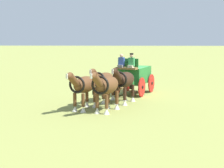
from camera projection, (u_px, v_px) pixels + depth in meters
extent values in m
plane|color=olive|center=(134.00, 94.00, 25.20)|extent=(220.00, 220.00, 0.00)
cube|color=#236B2D|center=(135.00, 75.00, 25.03)|extent=(3.01, 2.37, 1.10)
cube|color=brown|center=(126.00, 68.00, 23.52)|extent=(1.01, 1.50, 0.12)
cube|color=#236B2D|center=(124.00, 81.00, 23.26)|extent=(0.66, 1.24, 0.60)
cube|color=#236B2D|center=(128.00, 63.00, 23.75)|extent=(0.54, 1.32, 0.55)
cube|color=red|center=(134.00, 84.00, 25.12)|extent=(2.77, 1.17, 0.16)
cylinder|color=red|center=(142.00, 87.00, 23.82)|extent=(1.20, 0.52, 1.26)
cylinder|color=black|center=(142.00, 87.00, 23.82)|extent=(0.25, 0.24, 0.20)
cylinder|color=red|center=(117.00, 86.00, 24.49)|extent=(1.20, 0.52, 1.26)
cylinder|color=black|center=(117.00, 86.00, 24.49)|extent=(0.25, 0.24, 0.20)
cylinder|color=red|center=(151.00, 83.00, 25.75)|extent=(1.20, 0.52, 1.26)
cylinder|color=black|center=(151.00, 83.00, 25.75)|extent=(0.25, 0.24, 0.20)
cylinder|color=red|center=(128.00, 82.00, 26.42)|extent=(1.20, 0.52, 1.26)
cylinder|color=black|center=(128.00, 82.00, 26.42)|extent=(0.25, 0.24, 0.20)
cylinder|color=brown|center=(120.00, 89.00, 22.72)|extent=(2.47, 1.01, 0.10)
cube|color=#BCB293|center=(131.00, 66.00, 23.26)|extent=(0.49, 0.44, 0.16)
cube|color=#338C4C|center=(132.00, 62.00, 23.34)|extent=(0.35, 0.42, 0.55)
sphere|color=tan|center=(132.00, 56.00, 23.28)|extent=(0.22, 0.22, 0.22)
cylinder|color=black|center=(132.00, 54.00, 23.27)|extent=(0.24, 0.24, 0.08)
cube|color=slate|center=(121.00, 66.00, 23.52)|extent=(0.49, 0.44, 0.16)
cube|color=#334C99|center=(122.00, 62.00, 23.60)|extent=(0.35, 0.42, 0.55)
sphere|color=tan|center=(122.00, 56.00, 23.55)|extent=(0.22, 0.22, 0.22)
ellipsoid|color=#331E14|center=(125.00, 80.00, 21.55)|extent=(2.13, 1.51, 0.88)
cylinder|color=#331E14|center=(125.00, 94.00, 20.93)|extent=(0.18, 0.18, 0.71)
cone|color=silver|center=(125.00, 103.00, 21.00)|extent=(0.30, 0.30, 0.30)
cylinder|color=#331E14|center=(117.00, 93.00, 21.12)|extent=(0.18, 0.18, 0.71)
cone|color=silver|center=(117.00, 102.00, 21.19)|extent=(0.30, 0.30, 0.30)
cylinder|color=#331E14|center=(133.00, 91.00, 22.18)|extent=(0.18, 0.18, 0.71)
cone|color=silver|center=(133.00, 99.00, 22.25)|extent=(0.30, 0.30, 0.30)
cylinder|color=#331E14|center=(125.00, 90.00, 22.37)|extent=(0.18, 0.18, 0.71)
cone|color=silver|center=(125.00, 98.00, 22.43)|extent=(0.30, 0.30, 0.30)
cylinder|color=#331E14|center=(117.00, 75.00, 20.36)|extent=(1.01, 0.67, 0.81)
ellipsoid|color=#331E14|center=(115.00, 71.00, 19.99)|extent=(0.65, 0.45, 0.32)
cube|color=silver|center=(113.00, 71.00, 19.74)|extent=(0.09, 0.11, 0.24)
torus|color=black|center=(120.00, 80.00, 20.74)|extent=(0.43, 0.90, 0.91)
cylinder|color=black|center=(131.00, 83.00, 22.53)|extent=(0.14, 0.14, 0.80)
ellipsoid|color=brown|center=(105.00, 80.00, 22.06)|extent=(2.18, 1.50, 0.85)
cylinder|color=brown|center=(104.00, 93.00, 21.42)|extent=(0.18, 0.18, 0.67)
cone|color=silver|center=(104.00, 101.00, 21.49)|extent=(0.30, 0.30, 0.29)
cylinder|color=brown|center=(96.00, 93.00, 21.60)|extent=(0.18, 0.18, 0.67)
cone|color=silver|center=(96.00, 101.00, 21.67)|extent=(0.30, 0.30, 0.29)
cylinder|color=brown|center=(113.00, 90.00, 22.71)|extent=(0.18, 0.18, 0.67)
cone|color=silver|center=(113.00, 98.00, 22.77)|extent=(0.30, 0.30, 0.29)
cylinder|color=brown|center=(106.00, 89.00, 22.89)|extent=(0.18, 0.18, 0.67)
cone|color=silver|center=(106.00, 97.00, 22.95)|extent=(0.30, 0.30, 0.29)
cylinder|color=brown|center=(96.00, 75.00, 20.85)|extent=(1.01, 0.67, 0.81)
ellipsoid|color=brown|center=(93.00, 71.00, 20.48)|extent=(0.65, 0.45, 0.32)
cube|color=silver|center=(90.00, 72.00, 20.22)|extent=(0.09, 0.11, 0.24)
torus|color=black|center=(98.00, 80.00, 21.22)|extent=(0.42, 0.87, 0.89)
cylinder|color=black|center=(112.00, 83.00, 23.07)|extent=(0.14, 0.14, 0.80)
ellipsoid|color=brown|center=(107.00, 85.00, 19.18)|extent=(2.17, 1.57, 0.94)
cylinder|color=brown|center=(107.00, 102.00, 18.55)|extent=(0.18, 0.18, 0.70)
cone|color=silver|center=(107.00, 111.00, 18.61)|extent=(0.30, 0.30, 0.30)
cylinder|color=brown|center=(97.00, 101.00, 18.75)|extent=(0.18, 0.18, 0.70)
cone|color=silver|center=(97.00, 111.00, 18.81)|extent=(0.30, 0.30, 0.30)
cylinder|color=brown|center=(117.00, 97.00, 19.81)|extent=(0.18, 0.18, 0.70)
cone|color=silver|center=(117.00, 107.00, 19.87)|extent=(0.30, 0.30, 0.30)
cylinder|color=brown|center=(108.00, 97.00, 20.01)|extent=(0.18, 0.18, 0.70)
cone|color=silver|center=(108.00, 106.00, 20.07)|extent=(0.30, 0.30, 0.30)
cylinder|color=brown|center=(97.00, 80.00, 17.98)|extent=(1.01, 0.67, 0.81)
ellipsoid|color=brown|center=(94.00, 75.00, 17.61)|extent=(0.65, 0.45, 0.32)
cube|color=silver|center=(91.00, 76.00, 17.35)|extent=(0.09, 0.11, 0.24)
torus|color=black|center=(100.00, 85.00, 18.35)|extent=(0.45, 0.95, 0.97)
cylinder|color=black|center=(115.00, 88.00, 20.16)|extent=(0.14, 0.14, 0.80)
ellipsoid|color=brown|center=(85.00, 85.00, 19.68)|extent=(2.17, 1.52, 0.88)
cylinder|color=brown|center=(83.00, 100.00, 19.05)|extent=(0.18, 0.18, 0.69)
cone|color=silver|center=(83.00, 109.00, 19.11)|extent=(0.30, 0.30, 0.29)
cylinder|color=brown|center=(75.00, 100.00, 19.23)|extent=(0.18, 0.18, 0.69)
cone|color=silver|center=(75.00, 109.00, 19.30)|extent=(0.30, 0.30, 0.29)
cylinder|color=brown|center=(95.00, 96.00, 20.32)|extent=(0.18, 0.18, 0.69)
cone|color=silver|center=(95.00, 105.00, 20.39)|extent=(0.30, 0.30, 0.29)
cylinder|color=brown|center=(87.00, 96.00, 20.51)|extent=(0.18, 0.18, 0.69)
cone|color=silver|center=(87.00, 104.00, 20.57)|extent=(0.30, 0.30, 0.29)
cylinder|color=brown|center=(73.00, 80.00, 18.48)|extent=(1.01, 0.67, 0.81)
ellipsoid|color=brown|center=(70.00, 76.00, 18.11)|extent=(0.65, 0.45, 0.32)
cube|color=silver|center=(67.00, 76.00, 17.85)|extent=(0.09, 0.11, 0.24)
torus|color=black|center=(77.00, 85.00, 18.85)|extent=(0.43, 0.89, 0.91)
cylinder|color=black|center=(93.00, 88.00, 20.68)|extent=(0.14, 0.14, 0.80)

